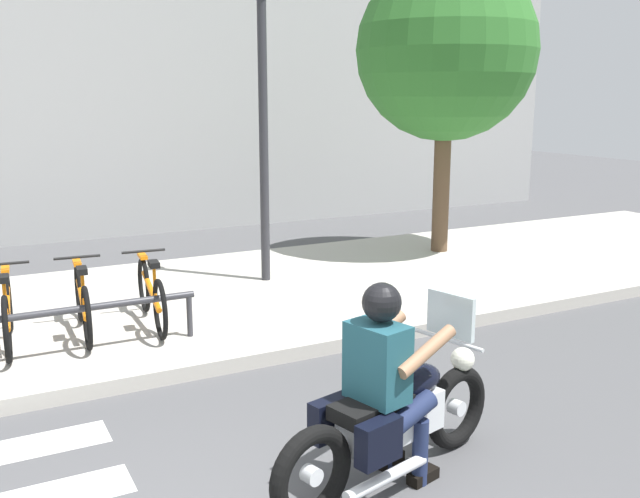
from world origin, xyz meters
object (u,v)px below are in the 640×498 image
at_px(bike_rack, 12,322).
at_px(bicycle_3, 83,302).
at_px(street_lamp, 263,104).
at_px(bicycle_2, 7,312).
at_px(rider, 386,371).
at_px(tree_near_rack, 446,51).
at_px(motorcycle, 393,419).
at_px(bicycle_4, 151,294).

bearing_deg(bike_rack, bicycle_3, 37.47).
bearing_deg(bike_rack, street_lamp, 28.11).
relative_size(bicycle_2, bike_rack, 0.47).
bearing_deg(rider, bicycle_3, 109.75).
xyz_separation_m(rider, tree_near_rack, (4.49, 5.35, 2.45)).
xyz_separation_m(street_lamp, tree_near_rack, (3.23, 0.40, 0.76)).
distance_m(rider, street_lamp, 5.37).
distance_m(motorcycle, rider, 0.37).
xyz_separation_m(motorcycle, bicycle_4, (-0.69, 3.71, 0.04)).
distance_m(bicycle_2, street_lamp, 4.07).
xyz_separation_m(motorcycle, street_lamp, (1.19, 4.93, 2.05)).
xyz_separation_m(motorcycle, tree_near_rack, (4.41, 5.33, 2.81)).
relative_size(motorcycle, street_lamp, 0.50).
xyz_separation_m(bicycle_3, street_lamp, (2.60, 1.22, 2.00)).
bearing_deg(tree_near_rack, bicycle_2, -166.10).
distance_m(motorcycle, street_lamp, 5.47).
height_order(bike_rack, tree_near_rack, tree_near_rack).
bearing_deg(street_lamp, bicycle_3, -154.84).
bearing_deg(street_lamp, rider, -104.33).
distance_m(rider, tree_near_rack, 7.40).
relative_size(bike_rack, street_lamp, 0.85).
distance_m(motorcycle, bicycle_4, 3.77).
distance_m(bicycle_3, tree_near_rack, 6.65).
bearing_deg(bike_rack, bicycle_2, 89.96).
bearing_deg(bicycle_2, bike_rack, -90.04).
bearing_deg(motorcycle, street_lamp, 76.46).
bearing_deg(bicycle_4, motorcycle, -79.45).
bearing_deg(motorcycle, rider, -168.12).
bearing_deg(bicycle_4, bicycle_3, -179.97).
xyz_separation_m(rider, bicycle_4, (-0.61, 3.72, -0.33)).
height_order(motorcycle, rider, rider).
relative_size(street_lamp, tree_near_rack, 0.88).
bearing_deg(bike_rack, motorcycle, -55.91).
relative_size(bicycle_3, tree_near_rack, 0.35).
height_order(rider, bicycle_2, rider).
xyz_separation_m(rider, bicycle_3, (-1.34, 3.72, -0.32)).
distance_m(bike_rack, street_lamp, 4.24).
relative_size(bike_rack, tree_near_rack, 0.75).
relative_size(motorcycle, bicycle_2, 1.25).
bearing_deg(bicycle_4, bike_rack, -159.01).
height_order(bike_rack, street_lamp, street_lamp).
relative_size(motorcycle, rider, 1.43).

